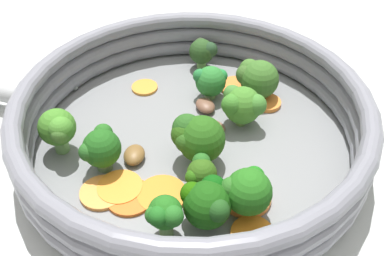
{
  "coord_description": "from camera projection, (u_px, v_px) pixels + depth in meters",
  "views": [
    {
      "loc": [
        -0.35,
        0.09,
        0.34
      ],
      "look_at": [
        0.0,
        0.0,
        0.03
      ],
      "focal_mm": 42.0,
      "sensor_mm": 36.0,
      "label": 1
    }
  ],
  "objects": [
    {
      "name": "ground_plane",
      "position": [
        192.0,
        147.0,
        0.5
      ],
      "size": [
        4.0,
        4.0,
        0.0
      ],
      "primitive_type": "plane",
      "color": "#B6BBB9"
    },
    {
      "name": "skillet",
      "position": [
        192.0,
        143.0,
        0.49
      ],
      "size": [
        0.35,
        0.35,
        0.01
      ],
      "primitive_type": "cylinder",
      "color": "gray",
      "rests_on": "ground_plane"
    },
    {
      "name": "skillet_rim_wall",
      "position": [
        192.0,
        117.0,
        0.47
      ],
      "size": [
        0.37,
        0.37,
        0.06
      ],
      "color": "gray",
      "rests_on": "skillet"
    },
    {
      "name": "skillet_rivet_left",
      "position": [
        75.0,
        87.0,
        0.55
      ],
      "size": [
        0.01,
        0.01,
        0.01
      ],
      "primitive_type": "sphere",
      "color": "gray",
      "rests_on": "skillet"
    },
    {
      "name": "skillet_rivet_right",
      "position": [
        37.0,
        131.0,
        0.49
      ],
      "size": [
        0.01,
        0.01,
        0.01
      ],
      "primitive_type": "sphere",
      "color": "gray",
      "rests_on": "skillet"
    },
    {
      "name": "carrot_slice_0",
      "position": [
        253.0,
        234.0,
        0.39
      ],
      "size": [
        0.05,
        0.05,
        0.0
      ],
      "primitive_type": "cylinder",
      "rotation": [
        0.0,
        0.0,
        1.18
      ],
      "color": "orange",
      "rests_on": "skillet"
    },
    {
      "name": "carrot_slice_1",
      "position": [
        237.0,
        87.0,
        0.56
      ],
      "size": [
        0.06,
        0.06,
        0.0
      ],
      "primitive_type": "cylinder",
      "rotation": [
        0.0,
        0.0,
        5.36
      ],
      "color": "orange",
      "rests_on": "skillet"
    },
    {
      "name": "carrot_slice_2",
      "position": [
        102.0,
        193.0,
        0.43
      ],
      "size": [
        0.06,
        0.06,
        0.0
      ],
      "primitive_type": "cylinder",
      "rotation": [
        0.0,
        0.0,
        1.04
      ],
      "color": "#F8943F",
      "rests_on": "skillet"
    },
    {
      "name": "carrot_slice_3",
      "position": [
        267.0,
        103.0,
        0.53
      ],
      "size": [
        0.05,
        0.05,
        0.01
      ],
      "primitive_type": "cylinder",
      "rotation": [
        0.0,
        0.0,
        2.16
      ],
      "color": "orange",
      "rests_on": "skillet"
    },
    {
      "name": "carrot_slice_4",
      "position": [
        145.0,
        87.0,
        0.56
      ],
      "size": [
        0.04,
        0.04,
        0.0
      ],
      "primitive_type": "cylinder",
      "rotation": [
        0.0,
        0.0,
        2.18
      ],
      "color": "orange",
      "rests_on": "skillet"
    },
    {
      "name": "carrot_slice_5",
      "position": [
        130.0,
        197.0,
        0.42
      ],
      "size": [
        0.06,
        0.06,
        0.0
      ],
      "primitive_type": "cylinder",
      "rotation": [
        0.0,
        0.0,
        3.76
      ],
      "color": "orange",
      "rests_on": "skillet"
    },
    {
      "name": "carrot_slice_6",
      "position": [
        162.0,
        194.0,
        0.43
      ],
      "size": [
        0.06,
        0.06,
        0.0
      ],
      "primitive_type": "cylinder",
      "rotation": [
        0.0,
        0.0,
        3.56
      ],
      "color": "orange",
      "rests_on": "skillet"
    },
    {
      "name": "carrot_slice_7",
      "position": [
        246.0,
        197.0,
        0.42
      ],
      "size": [
        0.05,
        0.05,
        0.01
      ],
      "primitive_type": "cylinder",
      "rotation": [
        0.0,
        0.0,
        6.13
      ],
      "color": "orange",
      "rests_on": "skillet"
    },
    {
      "name": "carrot_slice_8",
      "position": [
        120.0,
        187.0,
        0.43
      ],
      "size": [
        0.05,
        0.05,
        0.0
      ],
      "primitive_type": "cylinder",
      "rotation": [
        0.0,
        0.0,
        0.08
      ],
      "color": "orange",
      "rests_on": "skillet"
    },
    {
      "name": "broccoli_floret_0",
      "position": [
        211.0,
        81.0,
        0.53
      ],
      "size": [
        0.04,
        0.04,
        0.04
      ],
      "color": "#8EAA6C",
      "rests_on": "skillet"
    },
    {
      "name": "broccoli_floret_1",
      "position": [
        203.0,
        51.0,
        0.58
      ],
      "size": [
        0.04,
        0.04,
        0.04
      ],
      "color": "#6DA353",
      "rests_on": "skillet"
    },
    {
      "name": "broccoli_floret_2",
      "position": [
        247.0,
        191.0,
        0.39
      ],
      "size": [
        0.04,
        0.05,
        0.05
      ],
      "color": "#6E894C",
      "rests_on": "skillet"
    },
    {
      "name": "broccoli_floret_3",
      "position": [
        201.0,
        173.0,
        0.42
      ],
      "size": [
        0.03,
        0.03,
        0.04
      ],
      "color": "#8AB16C",
      "rests_on": "skillet"
    },
    {
      "name": "broccoli_floret_4",
      "position": [
        165.0,
        215.0,
        0.37
      ],
      "size": [
        0.03,
        0.03,
        0.04
      ],
      "color": "#608448",
      "rests_on": "skillet"
    },
    {
      "name": "broccoli_floret_5",
      "position": [
        58.0,
        129.0,
        0.45
      ],
      "size": [
        0.04,
        0.04,
        0.05
      ],
      "color": "#73A659",
      "rests_on": "skillet"
    },
    {
      "name": "broccoli_floret_6",
      "position": [
        196.0,
        137.0,
        0.44
      ],
      "size": [
        0.05,
        0.05,
        0.05
      ],
      "color": "#7FAF62",
      "rests_on": "skillet"
    },
    {
      "name": "broccoli_floret_7",
      "position": [
        257.0,
        78.0,
        0.53
      ],
      "size": [
        0.05,
        0.05,
        0.05
      ],
      "color": "#88A566",
      "rests_on": "skillet"
    },
    {
      "name": "broccoli_floret_8",
      "position": [
        101.0,
        148.0,
        0.44
      ],
      "size": [
        0.04,
        0.04,
        0.05
      ],
      "color": "#628451",
      "rests_on": "skillet"
    },
    {
      "name": "broccoli_floret_9",
      "position": [
        207.0,
        203.0,
        0.39
      ],
      "size": [
        0.05,
        0.04,
        0.05
      ],
      "color": "#649446",
      "rests_on": "skillet"
    },
    {
      "name": "broccoli_floret_10",
      "position": [
        242.0,
        105.0,
        0.49
      ],
      "size": [
        0.04,
        0.05,
        0.05
      ],
      "color": "#6C914D",
      "rests_on": "skillet"
    },
    {
      "name": "mushroom_piece_0",
      "position": [
        205.0,
        106.0,
        0.52
      ],
      "size": [
        0.03,
        0.03,
        0.01
      ],
      "primitive_type": "ellipsoid",
      "rotation": [
        0.0,
        0.0,
        0.18
      ],
      "color": "brown",
      "rests_on": "skillet"
    },
    {
      "name": "mushroom_piece_1",
      "position": [
        134.0,
        155.0,
        0.46
      ],
      "size": [
        0.03,
        0.03,
        0.01
      ],
      "primitive_type": "ellipsoid",
      "rotation": [
        0.0,
        0.0,
        5.95
      ],
      "color": "brown",
      "rests_on": "skillet"
    },
    {
      "name": "mushroom_piece_2",
      "position": [
        211.0,
        127.0,
        0.49
      ],
      "size": [
        0.04,
        0.04,
        0.01
      ],
      "primitive_type": "ellipsoid",
      "rotation": [
        0.0,
        0.0,
        4.09
      ],
      "color": "brown",
      "rests_on": "skillet"
    }
  ]
}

